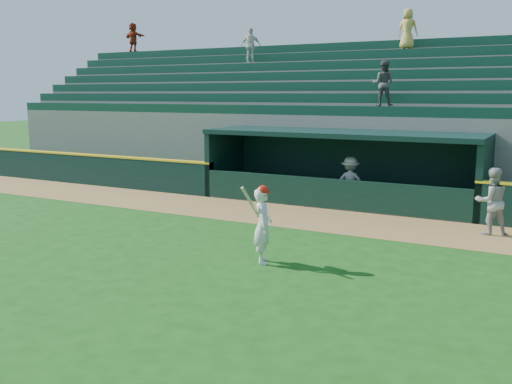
# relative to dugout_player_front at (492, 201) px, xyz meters

# --- Properties ---
(ground) EXTENTS (120.00, 120.00, 0.00)m
(ground) POSITION_rel_dugout_player_front_xyz_m (-5.08, -5.35, -0.90)
(ground) COLOR #154912
(ground) RESTS_ON ground
(warning_track) EXTENTS (40.00, 3.00, 0.01)m
(warning_track) POSITION_rel_dugout_player_front_xyz_m (-5.08, -0.45, -0.89)
(warning_track) COLOR olive
(warning_track) RESTS_ON ground
(field_wall_left) EXTENTS (15.50, 0.30, 1.20)m
(field_wall_left) POSITION_rel_dugout_player_front_xyz_m (-17.33, 1.20, -0.30)
(field_wall_left) COLOR black
(field_wall_left) RESTS_ON ground
(wall_stripe_left) EXTENTS (15.50, 0.32, 0.06)m
(wall_stripe_left) POSITION_rel_dugout_player_front_xyz_m (-17.33, 1.20, 0.33)
(wall_stripe_left) COLOR yellow
(wall_stripe_left) RESTS_ON field_wall_left
(dugout_player_front) EXTENTS (1.09, 1.02, 1.79)m
(dugout_player_front) POSITION_rel_dugout_player_front_xyz_m (0.00, 0.00, 0.00)
(dugout_player_front) COLOR #9F9F9A
(dugout_player_front) RESTS_ON ground
(dugout_player_inside) EXTENTS (1.19, 0.86, 1.66)m
(dugout_player_inside) POSITION_rel_dugout_player_front_xyz_m (-4.54, 1.79, -0.07)
(dugout_player_inside) COLOR #A1A09B
(dugout_player_inside) RESTS_ON ground
(dugout) EXTENTS (9.40, 2.80, 2.46)m
(dugout) POSITION_rel_dugout_player_front_xyz_m (-5.08, 2.65, 0.46)
(dugout) COLOR slate
(dugout) RESTS_ON ground
(stands) EXTENTS (34.50, 6.28, 7.54)m
(stands) POSITION_rel_dugout_player_front_xyz_m (-5.08, 7.22, 1.50)
(stands) COLOR slate
(stands) RESTS_ON ground
(batter_at_plate) EXTENTS (0.64, 0.82, 1.76)m
(batter_at_plate) POSITION_rel_dugout_player_front_xyz_m (-4.14, -5.18, -0.02)
(batter_at_plate) COLOR silver
(batter_at_plate) RESTS_ON ground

